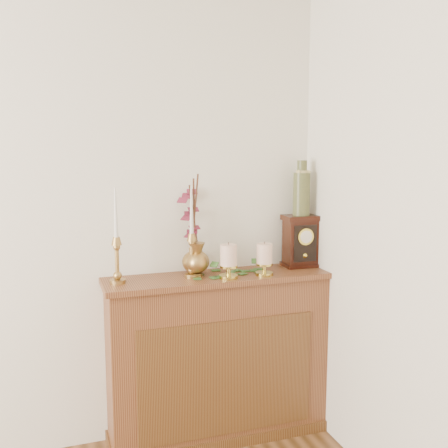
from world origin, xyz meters
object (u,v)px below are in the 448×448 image
object	(u,v)px
mantel_clock	(301,241)
ceramic_vase	(302,191)
candlestick_left	(117,253)
bud_vase	(197,260)
ginger_jar	(191,229)
candlestick_center	(192,248)

from	to	relation	value
mantel_clock	ceramic_vase	xyz separation A→B (m)	(0.00, 0.00, 0.29)
candlestick_left	bud_vase	bearing A→B (deg)	-0.52
bud_vase	mantel_clock	bearing A→B (deg)	4.73
candlestick_left	mantel_clock	distance (m)	1.05
candlestick_left	ceramic_vase	xyz separation A→B (m)	(1.05, 0.05, 0.28)
candlestick_left	ginger_jar	distance (m)	0.43
candlestick_left	candlestick_center	xyz separation A→B (m)	(0.39, -0.00, -0.00)
candlestick_center	ceramic_vase	world-z (taller)	ceramic_vase
bud_vase	ceramic_vase	xyz separation A→B (m)	(0.64, 0.06, 0.35)
bud_vase	mantel_clock	distance (m)	0.64
bud_vase	ginger_jar	xyz separation A→B (m)	(-0.00, 0.10, 0.15)
candlestick_center	candlestick_left	bearing A→B (deg)	179.55
candlestick_left	ceramic_vase	bearing A→B (deg)	2.80
bud_vase	ceramic_vase	size ratio (longest dim) A/B	0.59
ginger_jar	mantel_clock	size ratio (longest dim) A/B	1.83
ginger_jar	mantel_clock	distance (m)	0.65
candlestick_left	bud_vase	size ratio (longest dim) A/B	2.64
ceramic_vase	mantel_clock	bearing A→B (deg)	-90.87
candlestick_center	ceramic_vase	size ratio (longest dim) A/B	1.55
candlestick_center	ginger_jar	size ratio (longest dim) A/B	0.88
candlestick_center	ginger_jar	world-z (taller)	ginger_jar
ginger_jar	mantel_clock	world-z (taller)	ginger_jar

